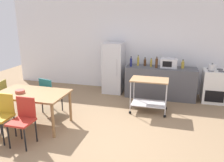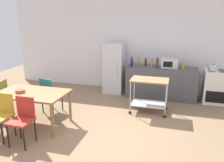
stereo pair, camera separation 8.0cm
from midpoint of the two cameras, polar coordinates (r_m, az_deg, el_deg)
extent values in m
plane|color=#8C7051|center=(4.71, -1.42, -13.54)|extent=(12.00, 12.00, 0.00)
cube|color=white|center=(7.26, 6.22, 9.06)|extent=(8.40, 0.12, 2.90)
cube|color=#4C4C51|center=(6.78, 12.57, -0.40)|extent=(2.00, 0.64, 0.90)
cube|color=olive|center=(5.16, -19.09, -2.89)|extent=(1.50, 0.90, 0.04)
cylinder|color=olive|center=(4.64, -14.33, -9.65)|extent=(0.06, 0.06, 0.71)
cylinder|color=olive|center=(5.97, -22.09, -4.44)|extent=(0.06, 0.06, 0.71)
cylinder|color=olive|center=(5.26, -10.07, -6.21)|extent=(0.06, 0.06, 0.71)
cube|color=#1E666B|center=(5.81, -14.54, -3.09)|extent=(0.48, 0.48, 0.04)
cube|color=#1E666B|center=(5.63, -15.97, -1.48)|extent=(0.38, 0.12, 0.40)
cylinder|color=black|center=(5.90, -12.03, -5.17)|extent=(0.03, 0.03, 0.45)
cylinder|color=black|center=(6.12, -14.42, -4.54)|extent=(0.03, 0.03, 0.45)
cylinder|color=black|center=(5.67, -14.32, -6.21)|extent=(0.03, 0.03, 0.45)
cylinder|color=black|center=(5.90, -16.71, -5.51)|extent=(0.03, 0.03, 0.45)
cube|color=#B72D23|center=(4.52, -21.54, -9.43)|extent=(0.40, 0.40, 0.04)
cube|color=#B72D23|center=(4.56, -20.47, -6.05)|extent=(0.38, 0.03, 0.40)
cylinder|color=black|center=(4.61, -24.24, -12.63)|extent=(0.03, 0.03, 0.45)
cylinder|color=black|center=(4.41, -20.75, -13.56)|extent=(0.03, 0.03, 0.45)
cylinder|color=black|center=(4.84, -21.66, -10.93)|extent=(0.03, 0.03, 0.45)
cylinder|color=black|center=(4.65, -18.25, -11.70)|extent=(0.03, 0.03, 0.45)
cube|color=olive|center=(5.82, -25.48, -1.87)|extent=(0.10, 0.38, 0.40)
cylinder|color=black|center=(6.11, -24.23, -5.53)|extent=(0.03, 0.03, 0.45)
cylinder|color=black|center=(5.84, -25.86, -6.71)|extent=(0.03, 0.03, 0.45)
cube|color=gold|center=(4.87, -25.99, -8.09)|extent=(0.41, 0.41, 0.04)
cube|color=gold|center=(4.91, -24.95, -4.97)|extent=(0.38, 0.04, 0.40)
cylinder|color=black|center=(4.75, -25.39, -11.89)|extent=(0.03, 0.03, 0.45)
cylinder|color=black|center=(5.19, -25.87, -9.57)|extent=(0.03, 0.03, 0.45)
cylinder|color=black|center=(4.98, -22.86, -10.27)|extent=(0.03, 0.03, 0.45)
cube|color=white|center=(6.88, 24.71, -1.28)|extent=(0.60, 0.60, 0.90)
cube|color=black|center=(6.65, 24.85, -3.70)|extent=(0.48, 0.01, 0.32)
cylinder|color=#47474C|center=(6.63, 24.20, 2.30)|extent=(0.16, 0.16, 0.02)
cylinder|color=#47474C|center=(6.67, 26.40, 2.12)|extent=(0.16, 0.16, 0.02)
cylinder|color=#47474C|center=(6.86, 23.95, 2.76)|extent=(0.16, 0.16, 0.02)
cylinder|color=#47474C|center=(6.90, 26.08, 2.58)|extent=(0.16, 0.16, 0.02)
cube|color=silver|center=(7.02, 0.90, 3.30)|extent=(0.60, 0.60, 1.55)
cylinder|color=silver|center=(6.66, 1.68, 3.28)|extent=(0.02, 0.02, 0.50)
cube|color=#A37A51|center=(5.56, 9.89, 0.28)|extent=(0.90, 0.56, 0.03)
cube|color=silver|center=(5.76, 9.59, -5.62)|extent=(0.83, 0.52, 0.02)
cylinder|color=silver|center=(5.50, 5.04, -3.93)|extent=(0.02, 0.02, 0.76)
sphere|color=black|center=(5.66, 4.94, -7.88)|extent=(0.07, 0.07, 0.07)
cylinder|color=silver|center=(5.42, 13.81, -4.68)|extent=(0.02, 0.02, 0.76)
sphere|color=black|center=(5.58, 13.52, -8.67)|extent=(0.07, 0.07, 0.07)
cylinder|color=silver|center=(5.97, 5.98, -2.34)|extent=(0.02, 0.02, 0.76)
sphere|color=black|center=(6.11, 5.87, -6.03)|extent=(0.07, 0.07, 0.07)
cylinder|color=silver|center=(5.89, 14.05, -3.00)|extent=(0.02, 0.02, 0.76)
sphere|color=black|center=(6.04, 13.78, -6.73)|extent=(0.07, 0.07, 0.07)
cylinder|color=navy|center=(6.65, 5.31, 4.64)|extent=(0.07, 0.07, 0.23)
cylinder|color=navy|center=(6.63, 5.34, 5.83)|extent=(0.03, 0.03, 0.05)
cylinder|color=black|center=(6.62, 5.35, 6.11)|extent=(0.03, 0.03, 0.01)
cylinder|color=gold|center=(6.78, 7.10, 4.85)|extent=(0.06, 0.06, 0.24)
cylinder|color=gold|center=(6.75, 7.15, 6.09)|extent=(0.03, 0.03, 0.06)
cylinder|color=black|center=(6.75, 7.16, 6.40)|extent=(0.03, 0.03, 0.01)
cylinder|color=#4C2D19|center=(6.79, 8.80, 4.55)|extent=(0.07, 0.07, 0.18)
cylinder|color=#4C2D19|center=(6.76, 8.85, 5.54)|extent=(0.03, 0.03, 0.05)
cylinder|color=black|center=(6.76, 8.86, 5.81)|extent=(0.04, 0.04, 0.01)
cylinder|color=gold|center=(6.70, 10.33, 4.38)|extent=(0.06, 0.06, 0.20)
cylinder|color=gold|center=(6.68, 10.38, 5.37)|extent=(0.03, 0.03, 0.04)
cylinder|color=black|center=(6.67, 10.39, 5.59)|extent=(0.03, 0.03, 0.01)
cylinder|color=#4C2D19|center=(6.55, 11.65, 4.32)|extent=(0.07, 0.07, 0.26)
cylinder|color=#4C2D19|center=(6.52, 11.72, 5.64)|extent=(0.03, 0.03, 0.05)
cylinder|color=black|center=(6.52, 11.74, 5.90)|extent=(0.04, 0.04, 0.01)
cube|color=silver|center=(6.68, 14.62, 4.36)|extent=(0.46, 0.34, 0.26)
cube|color=black|center=(6.51, 14.22, 4.09)|extent=(0.25, 0.01, 0.16)
cylinder|color=gold|center=(6.69, 17.90, 3.78)|extent=(0.08, 0.08, 0.18)
cylinder|color=gold|center=(6.66, 17.98, 4.76)|extent=(0.04, 0.04, 0.05)
cylinder|color=black|center=(6.66, 18.01, 5.03)|extent=(0.04, 0.04, 0.01)
cylinder|color=#B24C3F|center=(5.21, -21.72, -2.36)|extent=(0.20, 0.20, 0.07)
cylinder|color=silver|center=(6.63, 24.35, 3.09)|extent=(0.17, 0.17, 0.16)
sphere|color=black|center=(6.61, 24.45, 3.89)|extent=(0.03, 0.03, 0.03)
cylinder|color=silver|center=(6.64, 25.35, 3.21)|extent=(0.08, 0.02, 0.07)
camera|label=1|loc=(0.04, -89.58, 0.12)|focal=36.33mm
camera|label=2|loc=(0.04, 90.42, -0.12)|focal=36.33mm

